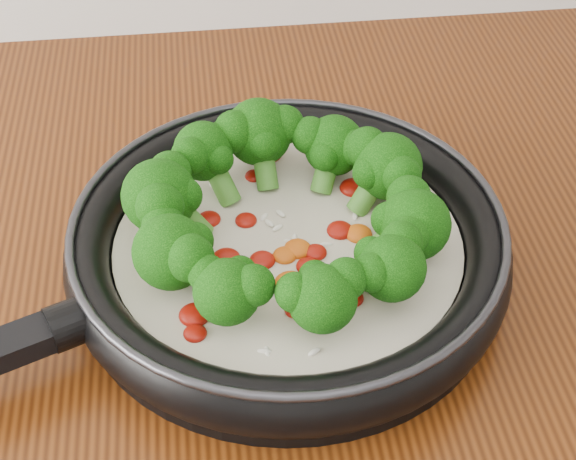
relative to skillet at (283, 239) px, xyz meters
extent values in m
cylinder|color=black|center=(0.00, 0.00, -0.03)|extent=(0.45, 0.45, 0.01)
torus|color=black|center=(0.00, 0.00, -0.01)|extent=(0.47, 0.47, 0.04)
torus|color=#2D2D33|center=(0.00, 0.00, 0.02)|extent=(0.46, 0.46, 0.01)
cylinder|color=black|center=(-0.17, -0.07, 0.00)|extent=(0.04, 0.05, 0.04)
cylinder|color=beige|center=(0.00, 0.00, -0.01)|extent=(0.37, 0.37, 0.02)
ellipsoid|color=#940F07|center=(0.00, -0.08, 0.00)|extent=(0.02, 0.02, 0.01)
ellipsoid|color=#940F07|center=(-0.02, 0.09, 0.00)|extent=(0.02, 0.02, 0.01)
ellipsoid|color=#CF530D|center=(-0.07, 0.00, 0.00)|extent=(0.03, 0.03, 0.01)
ellipsoid|color=#940F07|center=(-0.03, 0.03, 0.00)|extent=(0.03, 0.03, 0.01)
ellipsoid|color=#940F07|center=(-0.08, -0.07, 0.00)|extent=(0.03, 0.03, 0.01)
ellipsoid|color=#CF530D|center=(0.01, -0.01, 0.00)|extent=(0.03, 0.03, 0.01)
ellipsoid|color=#940F07|center=(-0.08, -0.09, 0.00)|extent=(0.02, 0.02, 0.01)
ellipsoid|color=#940F07|center=(0.10, 0.02, 0.00)|extent=(0.02, 0.02, 0.01)
ellipsoid|color=#CF530D|center=(0.06, 0.00, 0.00)|extent=(0.03, 0.03, 0.01)
ellipsoid|color=#940F07|center=(-0.05, -0.02, 0.00)|extent=(0.03, 0.03, 0.01)
ellipsoid|color=#940F07|center=(0.04, -0.07, 0.00)|extent=(0.02, 0.02, 0.01)
ellipsoid|color=#CF530D|center=(-0.10, 0.06, 0.00)|extent=(0.03, 0.03, 0.01)
ellipsoid|color=#940F07|center=(-0.06, 0.03, 0.00)|extent=(0.02, 0.02, 0.01)
ellipsoid|color=#940F07|center=(0.05, 0.01, 0.00)|extent=(0.03, 0.03, 0.01)
ellipsoid|color=#CF530D|center=(0.00, -0.05, 0.00)|extent=(0.03, 0.03, 0.01)
ellipsoid|color=#940F07|center=(-0.10, -0.02, 0.00)|extent=(0.03, 0.03, 0.01)
ellipsoid|color=#940F07|center=(0.00, 0.12, 0.00)|extent=(0.03, 0.03, 0.01)
ellipsoid|color=#CF530D|center=(0.04, -0.05, 0.00)|extent=(0.03, 0.03, 0.01)
ellipsoid|color=#940F07|center=(0.02, -0.03, 0.00)|extent=(0.03, 0.03, 0.01)
ellipsoid|color=#940F07|center=(0.02, -0.02, 0.00)|extent=(0.02, 0.02, 0.01)
ellipsoid|color=#CF530D|center=(0.00, -0.02, 0.00)|extent=(0.02, 0.02, 0.01)
ellipsoid|color=#940F07|center=(-0.02, -0.02, 0.00)|extent=(0.03, 0.03, 0.01)
ellipsoid|color=#940F07|center=(0.07, 0.06, 0.00)|extent=(0.03, 0.03, 0.01)
ellipsoid|color=#CF530D|center=(0.08, -0.03, 0.00)|extent=(0.03, 0.03, 0.01)
ellipsoid|color=white|center=(0.09, 0.02, 0.00)|extent=(0.01, 0.01, 0.00)
ellipsoid|color=white|center=(-0.03, -0.11, 0.00)|extent=(0.01, 0.01, 0.00)
ellipsoid|color=white|center=(-0.05, 0.08, 0.00)|extent=(0.01, 0.01, 0.00)
ellipsoid|color=white|center=(0.01, 0.00, 0.00)|extent=(0.01, 0.01, 0.00)
ellipsoid|color=white|center=(0.12, 0.01, 0.00)|extent=(0.01, 0.01, 0.00)
ellipsoid|color=white|center=(0.01, -0.12, 0.00)|extent=(0.01, 0.01, 0.00)
ellipsoid|color=white|center=(0.08, 0.04, 0.00)|extent=(0.01, 0.01, 0.00)
ellipsoid|color=white|center=(0.06, 0.02, 0.00)|extent=(0.01, 0.01, 0.00)
ellipsoid|color=white|center=(-0.01, 0.02, 0.00)|extent=(0.01, 0.01, 0.00)
ellipsoid|color=white|center=(0.07, -0.02, 0.00)|extent=(0.01, 0.01, 0.00)
ellipsoid|color=white|center=(-0.01, 0.03, 0.00)|extent=(0.01, 0.01, 0.00)
ellipsoid|color=white|center=(0.06, 0.01, 0.00)|extent=(0.01, 0.01, 0.00)
ellipsoid|color=white|center=(-0.03, 0.03, 0.00)|extent=(0.01, 0.01, 0.00)
ellipsoid|color=white|center=(-0.03, -0.11, 0.00)|extent=(0.01, 0.01, 0.00)
ellipsoid|color=white|center=(0.01, 0.00, 0.00)|extent=(0.01, 0.01, 0.00)
ellipsoid|color=white|center=(0.00, 0.03, 0.00)|extent=(0.01, 0.01, 0.00)
ellipsoid|color=white|center=(0.04, 0.11, 0.00)|extent=(0.01, 0.01, 0.00)
ellipsoid|color=white|center=(0.03, -0.01, 0.00)|extent=(0.01, 0.01, 0.00)
ellipsoid|color=white|center=(0.00, 0.02, 0.00)|extent=(0.01, 0.01, 0.00)
ellipsoid|color=white|center=(-0.08, 0.00, 0.00)|extent=(0.01, 0.01, 0.00)
ellipsoid|color=white|center=(0.02, -0.05, 0.00)|extent=(0.01, 0.01, 0.00)
cylinder|color=#549C33|center=(0.08, 0.04, 0.01)|extent=(0.04, 0.03, 0.04)
sphere|color=black|center=(0.09, 0.04, 0.03)|extent=(0.07, 0.07, 0.06)
sphere|color=black|center=(0.08, 0.06, 0.04)|extent=(0.05, 0.05, 0.04)
sphere|color=black|center=(0.10, 0.02, 0.04)|extent=(0.04, 0.04, 0.03)
sphere|color=black|center=(0.08, 0.04, 0.03)|extent=(0.04, 0.04, 0.03)
cylinder|color=#549C33|center=(0.04, 0.07, 0.01)|extent=(0.03, 0.04, 0.04)
sphere|color=black|center=(0.05, 0.08, 0.03)|extent=(0.07, 0.07, 0.05)
sphere|color=black|center=(0.03, 0.09, 0.04)|extent=(0.04, 0.04, 0.03)
sphere|color=black|center=(0.07, 0.07, 0.04)|extent=(0.04, 0.04, 0.03)
sphere|color=black|center=(0.04, 0.07, 0.03)|extent=(0.03, 0.03, 0.03)
cylinder|color=#549C33|center=(-0.01, 0.08, 0.01)|extent=(0.02, 0.04, 0.04)
sphere|color=black|center=(-0.01, 0.10, 0.04)|extent=(0.08, 0.08, 0.06)
sphere|color=black|center=(-0.03, 0.09, 0.04)|extent=(0.05, 0.05, 0.04)
sphere|color=black|center=(0.01, 0.10, 0.04)|extent=(0.05, 0.05, 0.03)
sphere|color=black|center=(-0.01, 0.08, 0.04)|extent=(0.04, 0.04, 0.03)
cylinder|color=#549C33|center=(-0.05, 0.06, 0.01)|extent=(0.04, 0.04, 0.04)
sphere|color=black|center=(-0.06, 0.08, 0.04)|extent=(0.07, 0.07, 0.05)
sphere|color=black|center=(-0.07, 0.06, 0.04)|extent=(0.04, 0.04, 0.03)
sphere|color=black|center=(-0.04, 0.09, 0.04)|extent=(0.04, 0.04, 0.03)
sphere|color=black|center=(-0.05, 0.06, 0.04)|extent=(0.03, 0.03, 0.03)
cylinder|color=#549C33|center=(-0.08, 0.02, 0.01)|extent=(0.04, 0.03, 0.05)
sphere|color=black|center=(-0.10, 0.02, 0.04)|extent=(0.08, 0.08, 0.06)
sphere|color=black|center=(-0.10, 0.00, 0.04)|extent=(0.05, 0.05, 0.04)
sphere|color=black|center=(-0.09, 0.04, 0.04)|extent=(0.05, 0.05, 0.04)
sphere|color=black|center=(-0.08, 0.02, 0.04)|extent=(0.04, 0.04, 0.03)
cylinder|color=#549C33|center=(-0.07, -0.03, 0.01)|extent=(0.04, 0.03, 0.04)
sphere|color=black|center=(-0.09, -0.04, 0.03)|extent=(0.08, 0.08, 0.06)
sphere|color=black|center=(-0.07, -0.06, 0.04)|extent=(0.05, 0.05, 0.04)
sphere|color=black|center=(-0.09, -0.02, 0.04)|extent=(0.04, 0.04, 0.03)
sphere|color=black|center=(-0.07, -0.03, 0.03)|extent=(0.04, 0.04, 0.03)
cylinder|color=#549C33|center=(-0.04, -0.07, 0.01)|extent=(0.04, 0.04, 0.04)
sphere|color=black|center=(-0.05, -0.08, 0.03)|extent=(0.06, 0.06, 0.05)
sphere|color=black|center=(-0.03, -0.09, 0.04)|extent=(0.04, 0.04, 0.03)
sphere|color=black|center=(-0.06, -0.07, 0.04)|extent=(0.04, 0.04, 0.03)
sphere|color=black|center=(-0.04, -0.07, 0.03)|extent=(0.03, 0.03, 0.02)
cylinder|color=#549C33|center=(0.01, -0.08, 0.01)|extent=(0.02, 0.04, 0.04)
sphere|color=black|center=(0.02, -0.10, 0.03)|extent=(0.07, 0.07, 0.05)
sphere|color=black|center=(0.03, -0.09, 0.04)|extent=(0.04, 0.04, 0.03)
sphere|color=black|center=(0.00, -0.10, 0.04)|extent=(0.04, 0.04, 0.03)
sphere|color=black|center=(0.01, -0.08, 0.04)|extent=(0.03, 0.03, 0.03)
cylinder|color=#549C33|center=(0.06, -0.06, 0.01)|extent=(0.04, 0.04, 0.04)
sphere|color=black|center=(0.07, -0.08, 0.04)|extent=(0.07, 0.07, 0.05)
sphere|color=black|center=(0.08, -0.06, 0.04)|extent=(0.04, 0.04, 0.03)
sphere|color=black|center=(0.05, -0.09, 0.04)|extent=(0.04, 0.04, 0.03)
sphere|color=black|center=(0.06, -0.06, 0.04)|extent=(0.03, 0.03, 0.03)
cylinder|color=#549C33|center=(0.08, -0.02, 0.01)|extent=(0.04, 0.03, 0.04)
sphere|color=black|center=(0.10, -0.03, 0.03)|extent=(0.07, 0.07, 0.06)
sphere|color=black|center=(0.10, -0.01, 0.04)|extent=(0.05, 0.05, 0.04)
sphere|color=black|center=(0.09, -0.05, 0.04)|extent=(0.04, 0.04, 0.03)
sphere|color=black|center=(0.08, -0.02, 0.03)|extent=(0.04, 0.04, 0.03)
camera|label=1|loc=(-0.06, -0.51, 0.47)|focal=53.87mm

